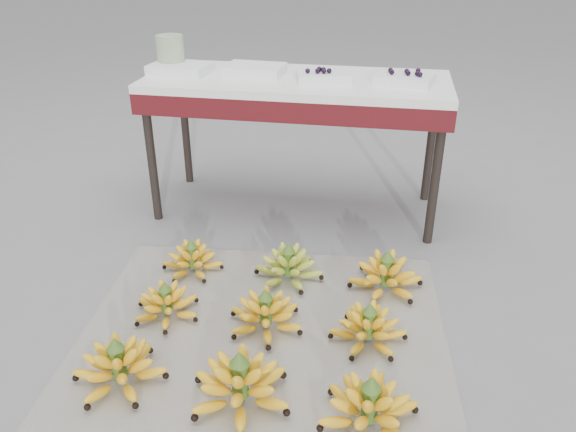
% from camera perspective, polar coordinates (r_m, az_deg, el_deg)
% --- Properties ---
extents(ground, '(60.00, 60.00, 0.00)m').
position_cam_1_polar(ground, '(1.98, -2.32, -11.80)').
color(ground, slate).
rests_on(ground, ground).
extents(newspaper_mat, '(1.33, 1.15, 0.01)m').
position_cam_1_polar(newspaper_mat, '(1.99, -2.48, -11.61)').
color(newspaper_mat, silver).
rests_on(newspaper_mat, ground).
extents(bunch_front_left, '(0.31, 0.31, 0.17)m').
position_cam_1_polar(bunch_front_left, '(1.83, -16.79, -14.50)').
color(bunch_front_left, yellow).
rests_on(bunch_front_left, newspaper_mat).
extents(bunch_front_center, '(0.40, 0.40, 0.19)m').
position_cam_1_polar(bunch_front_center, '(1.71, -4.86, -16.70)').
color(bunch_front_center, yellow).
rests_on(bunch_front_center, newspaper_mat).
extents(bunch_front_right, '(0.33, 0.33, 0.18)m').
position_cam_1_polar(bunch_front_right, '(1.66, 8.26, -18.78)').
color(bunch_front_right, yellow).
rests_on(bunch_front_right, newspaper_mat).
extents(bunch_mid_left, '(0.31, 0.31, 0.15)m').
position_cam_1_polar(bunch_mid_left, '(2.07, -12.22, -8.75)').
color(bunch_mid_left, yellow).
rests_on(bunch_mid_left, newspaper_mat).
extents(bunch_mid_center, '(0.34, 0.34, 0.16)m').
position_cam_1_polar(bunch_mid_center, '(1.97, -2.28, -9.96)').
color(bunch_mid_center, yellow).
rests_on(bunch_mid_center, newspaper_mat).
extents(bunch_mid_right, '(0.26, 0.26, 0.16)m').
position_cam_1_polar(bunch_mid_right, '(1.93, 8.17, -11.22)').
color(bunch_mid_right, yellow).
rests_on(bunch_mid_right, newspaper_mat).
extents(bunch_back_left, '(0.27, 0.27, 0.15)m').
position_cam_1_polar(bunch_back_left, '(2.30, -9.68, -4.44)').
color(bunch_back_left, yellow).
rests_on(bunch_back_left, newspaper_mat).
extents(bunch_back_center, '(0.33, 0.33, 0.16)m').
position_cam_1_polar(bunch_back_center, '(2.22, 0.07, -5.18)').
color(bunch_back_center, '#94B736').
rests_on(bunch_back_center, newspaper_mat).
extents(bunch_back_right, '(0.34, 0.34, 0.17)m').
position_cam_1_polar(bunch_back_right, '(2.19, 9.91, -5.98)').
color(bunch_back_right, yellow).
rests_on(bunch_back_right, newspaper_mat).
extents(vendor_table, '(1.36, 0.54, 0.65)m').
position_cam_1_polar(vendor_table, '(2.60, 0.89, 12.29)').
color(vendor_table, black).
rests_on(vendor_table, ground).
extents(tray_far_left, '(0.28, 0.22, 0.04)m').
position_cam_1_polar(tray_far_left, '(2.70, -10.86, 14.52)').
color(tray_far_left, silver).
rests_on(tray_far_left, vendor_table).
extents(tray_left, '(0.27, 0.20, 0.04)m').
position_cam_1_polar(tray_left, '(2.64, -3.41, 14.63)').
color(tray_left, silver).
rests_on(tray_left, vendor_table).
extents(tray_right, '(0.26, 0.22, 0.06)m').
position_cam_1_polar(tray_right, '(2.53, 3.60, 14.02)').
color(tray_right, silver).
rests_on(tray_right, vendor_table).
extents(tray_far_right, '(0.27, 0.22, 0.06)m').
position_cam_1_polar(tray_far_right, '(2.53, 11.82, 13.52)').
color(tray_far_right, silver).
rests_on(tray_far_right, vendor_table).
extents(glass_jar, '(0.13, 0.13, 0.16)m').
position_cam_1_polar(glass_jar, '(2.76, -11.84, 15.91)').
color(glass_jar, '#DDF2C1').
rests_on(glass_jar, vendor_table).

